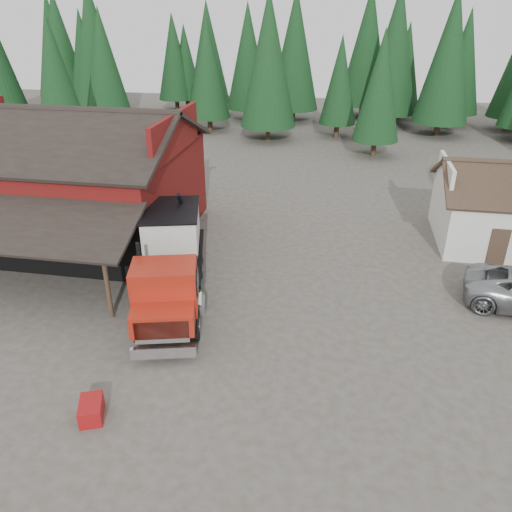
# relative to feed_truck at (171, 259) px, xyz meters

# --- Properties ---
(ground) EXTENTS (120.00, 120.00, 0.00)m
(ground) POSITION_rel_feed_truck_xyz_m (3.50, -4.03, -1.99)
(ground) COLOR #454036
(ground) RESTS_ON ground
(red_barn) EXTENTS (12.80, 13.63, 7.18)m
(red_barn) POSITION_rel_feed_truck_xyz_m (-7.50, 5.87, 0.71)
(red_barn) COLOR maroon
(red_barn) RESTS_ON ground
(conifer_backdrop) EXTENTS (76.00, 16.00, 16.00)m
(conifer_backdrop) POSITION_rel_feed_truck_xyz_m (3.50, 37.97, -1.99)
(conifer_backdrop) COLOR #113317
(conifer_backdrop) RESTS_ON ground
(near_pine_a) EXTENTS (4.40, 4.40, 11.40)m
(near_pine_a) POSITION_rel_feed_truck_xyz_m (-18.50, 23.97, 4.41)
(near_pine_a) COLOR #382619
(near_pine_a) RESTS_ON ground
(near_pine_b) EXTENTS (3.96, 3.96, 10.40)m
(near_pine_b) POSITION_rel_feed_truck_xyz_m (9.50, 25.97, 3.90)
(near_pine_b) COLOR #382619
(near_pine_b) RESTS_ON ground
(near_pine_d) EXTENTS (5.28, 5.28, 13.40)m
(near_pine_d) POSITION_rel_feed_truck_xyz_m (-0.50, 29.97, 5.41)
(near_pine_d) COLOR #382619
(near_pine_d) RESTS_ON ground
(feed_truck) EXTENTS (4.79, 9.73, 4.25)m
(feed_truck) POSITION_rel_feed_truck_xyz_m (0.00, 0.00, 0.00)
(feed_truck) COLOR black
(feed_truck) RESTS_ON ground
(equip_box) EXTENTS (1.05, 1.28, 0.60)m
(equip_box) POSITION_rel_feed_truck_xyz_m (-0.22, -7.46, -1.69)
(equip_box) COLOR maroon
(equip_box) RESTS_ON ground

